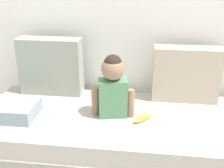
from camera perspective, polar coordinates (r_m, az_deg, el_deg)
name	(u,v)px	position (r m, az deg, el deg)	size (l,w,h in m)	color
ground_plane	(111,156)	(2.24, -0.15, -14.90)	(12.00, 12.00, 0.00)	#B2ADA3
couch	(111,136)	(2.13, -0.15, -10.97)	(2.04, 0.87, 0.38)	#9C978F
throw_pillow_left	(51,66)	(2.36, -12.73, 3.66)	(0.53, 0.16, 0.48)	#99A393
throw_pillow_right	(186,74)	(2.25, 15.27, 1.96)	(0.52, 0.16, 0.44)	#C1B29E
toddler	(113,85)	(1.92, 0.17, -0.23)	(0.32, 0.16, 0.47)	#568E66
banana	(143,118)	(1.96, 6.54, -7.16)	(0.17, 0.04, 0.04)	yellow
folded_blanket	(10,110)	(2.13, -20.78, -5.06)	(0.40, 0.28, 0.10)	#8E9EB2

